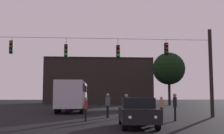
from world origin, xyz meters
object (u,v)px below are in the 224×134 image
object	(u,v)px
pedestrian_crossing_right	(162,106)
pedestrian_trailing	(86,108)
car_near_right	(137,112)
tree_left_silhouette	(169,69)
city_bus	(73,93)
pedestrian_crossing_left	(126,104)
pedestrian_crossing_center	(175,105)
car_far_left	(73,102)
pedestrian_near_bus	(108,104)

from	to	relation	value
pedestrian_crossing_right	pedestrian_trailing	distance (m)	5.89
car_near_right	tree_left_silhouette	xyz separation A→B (m)	(10.71, 31.44, 5.37)
city_bus	pedestrian_trailing	xyz separation A→B (m)	(1.54, -11.46, -1.02)
pedestrian_trailing	tree_left_silhouette	distance (m)	31.43
pedestrian_crossing_left	tree_left_silhouette	distance (m)	27.90
pedestrian_trailing	tree_left_silhouette	bearing A→B (deg)	64.22
city_bus	pedestrian_crossing_center	distance (m)	13.85
car_near_right	pedestrian_crossing_left	bearing A→B (deg)	88.20
city_bus	car_near_right	distance (m)	15.65
city_bus	pedestrian_crossing_center	size ratio (longest dim) A/B	6.22
car_near_right	pedestrian_crossing_left	world-z (taller)	pedestrian_crossing_left
car_near_right	car_far_left	distance (m)	25.76
car_near_right	pedestrian_crossing_left	distance (m)	6.13
pedestrian_crossing_left	tree_left_silhouette	world-z (taller)	tree_left_silhouette
pedestrian_crossing_center	pedestrian_crossing_right	xyz separation A→B (m)	(-0.28, 2.37, -0.15)
pedestrian_trailing	pedestrian_crossing_center	bearing A→B (deg)	-2.69
pedestrian_crossing_center	tree_left_silhouette	size ratio (longest dim) A/B	0.20
pedestrian_crossing_center	tree_left_silhouette	world-z (taller)	tree_left_silhouette
pedestrian_crossing_right	city_bus	bearing A→B (deg)	126.92
tree_left_silhouette	city_bus	bearing A→B (deg)	-132.41
car_near_right	car_far_left	xyz separation A→B (m)	(-4.92, 25.29, 0.00)
pedestrian_crossing_left	pedestrian_crossing_right	bearing A→B (deg)	-10.48
car_near_right	pedestrian_crossing_right	world-z (taller)	pedestrian_crossing_right
city_bus	pedestrian_near_bus	world-z (taller)	city_bus
pedestrian_crossing_left	pedestrian_near_bus	size ratio (longest dim) A/B	0.98
car_near_right	pedestrian_near_bus	world-z (taller)	pedestrian_near_bus
pedestrian_crossing_right	tree_left_silhouette	world-z (taller)	tree_left_silhouette
car_far_left	pedestrian_crossing_right	bearing A→B (deg)	-68.70
pedestrian_crossing_center	pedestrian_near_bus	bearing A→B (deg)	144.98
city_bus	tree_left_silhouette	size ratio (longest dim) A/B	1.24
tree_left_silhouette	pedestrian_crossing_center	bearing A→B (deg)	-105.28
car_far_left	pedestrian_crossing_center	size ratio (longest dim) A/B	2.47
car_near_right	pedestrian_near_bus	bearing A→B (deg)	100.74
pedestrian_crossing_center	tree_left_silhouette	distance (m)	29.65
tree_left_silhouette	pedestrian_crossing_left	bearing A→B (deg)	-112.56
pedestrian_crossing_right	tree_left_silhouette	size ratio (longest dim) A/B	0.17
pedestrian_crossing_right	pedestrian_trailing	xyz separation A→B (m)	(-5.50, -2.10, -0.02)
city_bus	pedestrian_crossing_left	world-z (taller)	city_bus
car_near_right	car_far_left	size ratio (longest dim) A/B	1.01
pedestrian_trailing	city_bus	bearing A→B (deg)	97.63
pedestrian_crossing_center	pedestrian_near_bus	world-z (taller)	pedestrian_near_bus
pedestrian_crossing_left	pedestrian_near_bus	world-z (taller)	pedestrian_near_bus
pedestrian_near_bus	tree_left_silhouette	bearing A→B (deg)	64.75
pedestrian_crossing_right	pedestrian_near_bus	bearing A→B (deg)	171.76
pedestrian_crossing_left	pedestrian_near_bus	xyz separation A→B (m)	(-1.37, 0.10, 0.03)
city_bus	pedestrian_crossing_center	bearing A→B (deg)	-58.07
car_far_left	pedestrian_crossing_center	distance (m)	23.40
car_near_right	pedestrian_crossing_center	xyz separation A→B (m)	(3.02, 3.28, 0.22)
pedestrian_trailing	tree_left_silhouette	xyz separation A→B (m)	(13.47, 27.89, 5.32)
car_far_left	pedestrian_crossing_left	distance (m)	19.83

